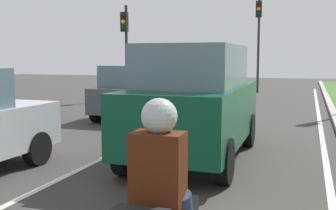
{
  "coord_description": "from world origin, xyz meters",
  "views": [
    {
      "loc": [
        3.22,
        1.51,
        2.05
      ],
      "look_at": [
        0.86,
        8.52,
        1.2
      ],
      "focal_mm": 44.72,
      "sensor_mm": 36.0,
      "label": 1
    }
  ],
  "objects_px": {
    "car_hatchback_far": "(133,92)",
    "rider_person": "(159,169)",
    "traffic_light_far_median": "(259,29)",
    "traffic_light_overhead_left": "(125,37)",
    "car_suv_ahead": "(195,102)"
  },
  "relations": [
    {
      "from": "rider_person",
      "to": "traffic_light_far_median",
      "type": "distance_m",
      "value": 21.55
    },
    {
      "from": "car_hatchback_far",
      "to": "rider_person",
      "type": "relative_size",
      "value": 3.18
    },
    {
      "from": "traffic_light_overhead_left",
      "to": "traffic_light_far_median",
      "type": "bearing_deg",
      "value": 48.29
    },
    {
      "from": "rider_person",
      "to": "traffic_light_far_median",
      "type": "bearing_deg",
      "value": 93.84
    },
    {
      "from": "traffic_light_far_median",
      "to": "traffic_light_overhead_left",
      "type": "bearing_deg",
      "value": -131.71
    },
    {
      "from": "traffic_light_overhead_left",
      "to": "traffic_light_far_median",
      "type": "relative_size",
      "value": 0.83
    },
    {
      "from": "car_hatchback_far",
      "to": "traffic_light_far_median",
      "type": "height_order",
      "value": "traffic_light_far_median"
    },
    {
      "from": "rider_person",
      "to": "traffic_light_far_median",
      "type": "xyz_separation_m",
      "value": [
        -1.73,
        21.34,
        2.46
      ]
    },
    {
      "from": "traffic_light_overhead_left",
      "to": "car_hatchback_far",
      "type": "bearing_deg",
      "value": -63.25
    },
    {
      "from": "rider_person",
      "to": "traffic_light_overhead_left",
      "type": "xyz_separation_m",
      "value": [
        -7.18,
        15.21,
        1.79
      ]
    },
    {
      "from": "car_suv_ahead",
      "to": "car_hatchback_far",
      "type": "xyz_separation_m",
      "value": [
        -3.47,
        4.91,
        -0.28
      ]
    },
    {
      "from": "car_hatchback_far",
      "to": "traffic_light_overhead_left",
      "type": "bearing_deg",
      "value": 116.57
    },
    {
      "from": "car_hatchback_far",
      "to": "rider_person",
      "type": "distance_m",
      "value": 10.94
    },
    {
      "from": "car_hatchback_far",
      "to": "traffic_light_far_median",
      "type": "bearing_deg",
      "value": 75.98
    },
    {
      "from": "traffic_light_overhead_left",
      "to": "traffic_light_far_median",
      "type": "height_order",
      "value": "traffic_light_far_median"
    }
  ]
}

